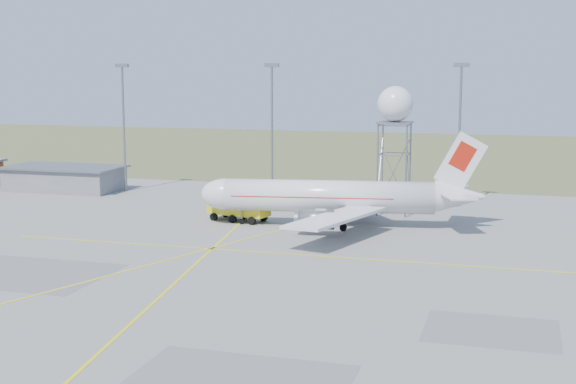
% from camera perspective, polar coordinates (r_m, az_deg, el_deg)
% --- Properties ---
extents(ground, '(400.00, 400.00, 0.00)m').
position_cam_1_polar(ground, '(60.10, -11.14, -10.42)').
color(ground, gray).
rests_on(ground, ground).
extents(grass_strip, '(400.00, 120.00, 0.03)m').
position_cam_1_polar(grass_strip, '(193.07, 8.34, 2.79)').
color(grass_strip, '#505D33').
rests_on(grass_strip, ground).
extents(building_grey, '(19.00, 10.00, 3.90)m').
position_cam_1_polar(building_grey, '(135.96, -15.61, 0.95)').
color(building_grey, gray).
rests_on(building_grey, ground).
extents(mast_a, '(2.20, 0.50, 20.50)m').
position_cam_1_polar(mast_a, '(131.76, -11.62, 5.27)').
color(mast_a, slate).
rests_on(mast_a, ground).
extents(mast_b, '(2.20, 0.50, 20.50)m').
position_cam_1_polar(mast_b, '(122.09, -1.15, 5.19)').
color(mast_b, slate).
rests_on(mast_b, ground).
extents(mast_c, '(2.20, 0.50, 20.50)m').
position_cam_1_polar(mast_c, '(116.78, 12.12, 4.84)').
color(mast_c, slate).
rests_on(mast_c, ground).
extents(airliner_main, '(35.66, 34.29, 12.15)m').
position_cam_1_polar(airliner_main, '(100.48, 3.26, -0.37)').
color(airliner_main, silver).
rests_on(airliner_main, ground).
extents(radar_tower, '(4.80, 4.80, 17.39)m').
position_cam_1_polar(radar_tower, '(109.05, 7.58, 3.48)').
color(radar_tower, slate).
rests_on(radar_tower, ground).
extents(fire_truck, '(8.69, 4.83, 3.31)m').
position_cam_1_polar(fire_truck, '(104.40, -3.43, -1.22)').
color(fire_truck, gold).
rests_on(fire_truck, ground).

